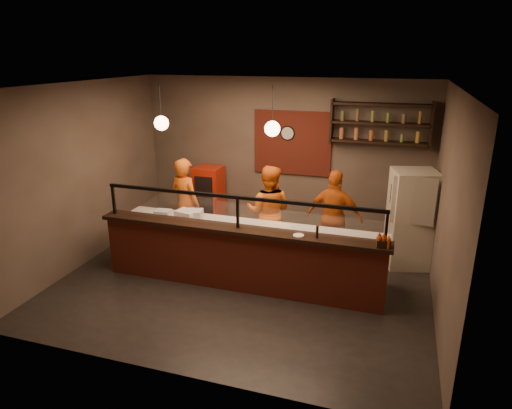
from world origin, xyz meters
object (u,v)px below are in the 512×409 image
(cook_mid, at_px, (269,212))
(fridge, at_px, (411,219))
(pepper_mill, at_px, (317,232))
(cook_left, at_px, (185,204))
(cook_right, at_px, (334,217))
(red_cooler, at_px, (209,197))
(wall_clock, at_px, (288,133))
(pizza_dough, at_px, (277,227))
(condiment_caddy, at_px, (384,243))

(cook_mid, distance_m, fridge, 2.52)
(cook_mid, relative_size, pepper_mill, 9.28)
(cook_left, bearing_deg, cook_mid, -159.24)
(cook_right, height_order, red_cooler, cook_right)
(cook_mid, bearing_deg, fridge, -175.43)
(wall_clock, relative_size, pizza_dough, 0.59)
(fridge, xyz_separation_m, pepper_mill, (-1.35, -1.80, 0.28))
(fridge, bearing_deg, cook_left, 171.79)
(cook_mid, xyz_separation_m, pizza_dough, (0.37, -0.79, 0.03))
(condiment_caddy, bearing_deg, cook_mid, 145.64)
(cook_right, distance_m, pepper_mill, 1.53)
(pizza_dough, distance_m, condiment_caddy, 1.85)
(wall_clock, distance_m, fridge, 2.96)
(fridge, bearing_deg, cook_mid, 174.33)
(red_cooler, height_order, pepper_mill, red_cooler)
(red_cooler, relative_size, condiment_caddy, 6.92)
(cook_mid, xyz_separation_m, pepper_mill, (1.14, -1.40, 0.28))
(cook_mid, height_order, cook_right, cook_mid)
(pizza_dough, relative_size, condiment_caddy, 2.64)
(cook_mid, relative_size, red_cooler, 1.30)
(cook_right, xyz_separation_m, fridge, (1.30, 0.30, 0.01))
(red_cooler, relative_size, pizza_dough, 2.62)
(red_cooler, distance_m, pepper_mill, 3.77)
(pizza_dough, bearing_deg, red_cooler, 137.15)
(red_cooler, xyz_separation_m, condiment_caddy, (3.75, -2.51, 0.44))
(pepper_mill, bearing_deg, fridge, 53.09)
(cook_right, bearing_deg, red_cooler, -11.58)
(fridge, distance_m, pepper_mill, 2.27)
(condiment_caddy, xyz_separation_m, pepper_mill, (-0.95, 0.03, 0.04))
(cook_left, height_order, fridge, cook_left)
(wall_clock, bearing_deg, condiment_caddy, -53.34)
(wall_clock, bearing_deg, pepper_mill, -67.60)
(cook_left, xyz_separation_m, pepper_mill, (2.79, -1.33, 0.26))
(wall_clock, height_order, condiment_caddy, wall_clock)
(cook_left, relative_size, red_cooler, 1.33)
(wall_clock, distance_m, cook_mid, 1.85)
(cook_mid, xyz_separation_m, fridge, (2.49, 0.40, 0.00))
(cook_mid, height_order, condiment_caddy, cook_mid)
(cook_mid, distance_m, red_cooler, 1.98)
(pizza_dough, xyz_separation_m, condiment_caddy, (1.73, -0.64, 0.21))
(fridge, bearing_deg, cook_right, 178.28)
(cook_mid, bearing_deg, pizza_dough, 110.34)
(cook_left, distance_m, red_cooler, 1.18)
(cook_mid, distance_m, pizza_dough, 0.87)
(wall_clock, xyz_separation_m, cook_mid, (0.01, -1.39, -1.23))
(wall_clock, height_order, cook_mid, wall_clock)
(cook_left, relative_size, condiment_caddy, 9.18)
(cook_left, bearing_deg, condiment_caddy, 178.23)
(fridge, height_order, red_cooler, fridge)
(cook_right, bearing_deg, cook_left, 10.94)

